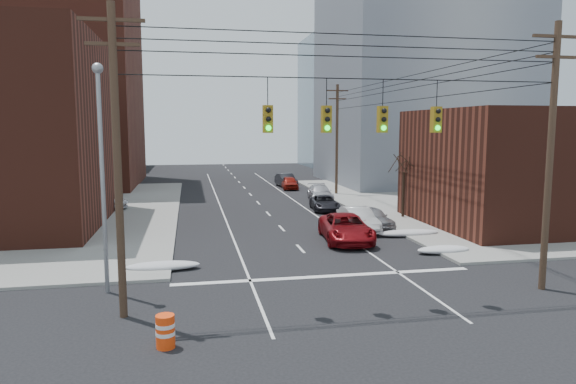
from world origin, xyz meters
name	(u,v)px	position (x,y,z in m)	size (l,w,h in m)	color
ground	(377,331)	(0.00, 0.00, 0.00)	(160.00, 160.00, 0.00)	black
sidewalk_ne	(545,199)	(27.00, 27.00, 0.07)	(40.00, 40.00, 0.15)	gray
building_brick_tall	(24,54)	(-24.00, 48.00, 15.00)	(24.00, 20.00, 30.00)	maroon
building_brick_far	(64,132)	(-26.00, 74.00, 6.00)	(22.00, 18.00, 12.00)	#4F2217
building_office	(421,80)	(22.00, 44.00, 12.50)	(22.00, 20.00, 25.00)	gray
building_glass	(365,103)	(24.00, 70.00, 11.00)	(20.00, 18.00, 22.00)	gray
building_storefront	(541,168)	(18.00, 16.00, 4.00)	(16.00, 12.00, 8.00)	#4F2217
utility_pole_left	(117,157)	(-8.50, 3.00, 5.78)	(2.20, 0.28, 11.00)	#473323
utility_pole_right	(550,152)	(8.50, 3.00, 5.78)	(2.20, 0.28, 11.00)	#473323
utility_pole_far	(337,138)	(8.50, 34.00, 5.78)	(2.20, 0.28, 11.00)	#473323
traffic_signals	(355,118)	(0.10, 2.97, 7.17)	(17.00, 0.42, 2.02)	black
street_light	(102,159)	(-9.50, 6.00, 5.54)	(0.44, 0.44, 9.32)	gray
bare_tree	(403,188)	(9.59, 20.00, 2.32)	(2.09, 2.20, 4.93)	black
snow_nw	(163,266)	(-7.40, 9.00, 0.21)	(3.50, 1.08, 0.42)	silver
snow_ne	(443,250)	(7.40, 9.50, 0.21)	(3.00, 1.08, 0.42)	silver
snow_east_far	(409,233)	(7.40, 14.00, 0.21)	(4.00, 1.08, 0.42)	silver
red_pickup	(346,228)	(3.09, 13.38, 0.81)	(2.68, 5.82, 1.62)	maroon
parked_car_a	(372,218)	(6.06, 16.94, 0.72)	(1.70, 4.23, 1.44)	#9F9FA3
parked_car_b	(358,219)	(4.80, 16.20, 0.77)	(1.64, 4.69, 1.55)	silver
parked_car_c	(324,203)	(4.80, 24.79, 0.61)	(2.03, 4.40, 1.22)	black
parked_car_d	(320,193)	(5.94, 30.64, 0.70)	(1.97, 4.85, 1.41)	silver
parked_car_e	(290,183)	(4.80, 39.75, 0.70)	(1.65, 4.10, 1.40)	maroon
parked_car_f	(286,180)	(4.80, 41.85, 0.76)	(1.61, 4.63, 1.52)	black
lot_car_a	(67,217)	(-14.24, 20.55, 0.82)	(1.43, 4.09, 1.35)	white
lot_car_b	(97,201)	(-13.52, 27.77, 0.84)	(2.30, 5.00, 1.39)	silver
lot_car_c	(19,217)	(-17.49, 21.44, 0.79)	(1.81, 4.44, 1.29)	black
lot_car_d	(66,199)	(-16.25, 29.43, 0.85)	(1.66, 4.13, 1.41)	#BABBC0
construction_barrel	(165,331)	(-6.89, 0.04, 0.54)	(0.68, 0.68, 1.05)	#FF400D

